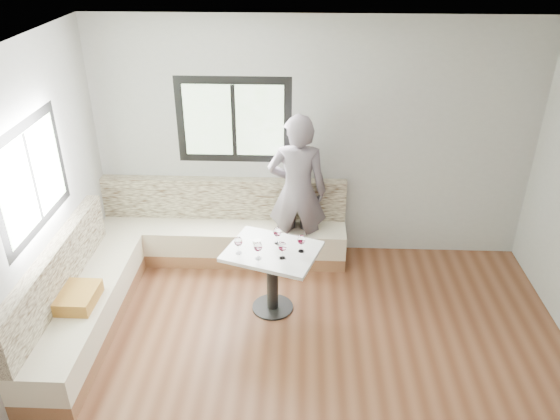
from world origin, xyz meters
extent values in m
cube|color=brown|center=(0.00, 0.00, 0.00)|extent=(5.00, 5.00, 0.01)
cube|color=white|center=(0.00, 0.00, 2.80)|extent=(5.00, 5.00, 0.01)
cube|color=#B7B7B2|center=(0.00, 2.50, 1.40)|extent=(5.00, 0.01, 2.80)
cube|color=black|center=(-0.90, 2.49, 1.65)|extent=(1.30, 0.02, 1.00)
cube|color=black|center=(-2.49, 0.90, 1.65)|extent=(0.02, 1.30, 1.00)
cube|color=#986340|center=(-1.05, 2.23, 0.08)|extent=(2.90, 0.55, 0.16)
cube|color=#F2E4C9|center=(-1.05, 2.23, 0.30)|extent=(2.90, 0.55, 0.29)
cube|color=beige|center=(-1.05, 2.43, 0.70)|extent=(2.90, 0.14, 0.50)
cube|color=#986340|center=(-2.23, 0.82, 0.08)|extent=(0.55, 2.25, 0.16)
cube|color=#F2E4C9|center=(-2.23, 0.82, 0.30)|extent=(0.55, 2.25, 0.29)
cube|color=beige|center=(-2.43, 0.82, 0.70)|extent=(0.14, 2.25, 0.50)
cube|color=#BE8338|center=(-2.25, 0.69, 0.52)|extent=(0.45, 0.45, 0.13)
cylinder|color=black|center=(-0.41, 1.26, 0.01)|extent=(0.43, 0.43, 0.02)
cylinder|color=black|center=(-0.41, 1.26, 0.34)|extent=(0.12, 0.12, 0.69)
cube|color=white|center=(-0.41, 1.26, 0.71)|extent=(1.06, 0.94, 0.04)
imported|color=slate|center=(-0.17, 2.19, 0.92)|extent=(0.68, 0.45, 1.84)
cylinder|color=white|center=(-0.57, 1.38, 0.75)|extent=(0.09, 0.09, 0.04)
sphere|color=black|center=(-0.56, 1.39, 0.76)|extent=(0.02, 0.02, 0.02)
sphere|color=black|center=(-0.58, 1.39, 0.76)|extent=(0.02, 0.02, 0.02)
sphere|color=black|center=(-0.57, 1.37, 0.76)|extent=(0.02, 0.02, 0.02)
cylinder|color=white|center=(-0.73, 1.19, 0.73)|extent=(0.06, 0.06, 0.01)
cylinder|color=white|center=(-0.73, 1.19, 0.77)|extent=(0.01, 0.01, 0.08)
ellipsoid|color=white|center=(-0.73, 1.19, 0.86)|extent=(0.08, 0.08, 0.10)
cylinder|color=#51051A|center=(-0.73, 1.19, 0.84)|extent=(0.06, 0.06, 0.02)
cylinder|color=white|center=(-0.53, 1.10, 0.73)|extent=(0.06, 0.06, 0.01)
cylinder|color=white|center=(-0.53, 1.10, 0.77)|extent=(0.01, 0.01, 0.08)
ellipsoid|color=white|center=(-0.53, 1.10, 0.86)|extent=(0.08, 0.08, 0.10)
cylinder|color=#51051A|center=(-0.53, 1.10, 0.84)|extent=(0.06, 0.06, 0.02)
cylinder|color=white|center=(-0.30, 1.12, 0.73)|extent=(0.06, 0.06, 0.01)
cylinder|color=white|center=(-0.30, 1.12, 0.77)|extent=(0.01, 0.01, 0.08)
ellipsoid|color=white|center=(-0.30, 1.12, 0.86)|extent=(0.08, 0.08, 0.10)
cylinder|color=#51051A|center=(-0.30, 1.12, 0.84)|extent=(0.06, 0.06, 0.02)
cylinder|color=white|center=(-0.36, 1.39, 0.73)|extent=(0.06, 0.06, 0.01)
cylinder|color=white|center=(-0.36, 1.39, 0.77)|extent=(0.01, 0.01, 0.08)
ellipsoid|color=white|center=(-0.36, 1.39, 0.86)|extent=(0.08, 0.08, 0.10)
cylinder|color=#51051A|center=(-0.36, 1.39, 0.84)|extent=(0.06, 0.06, 0.02)
cylinder|color=white|center=(-0.12, 1.25, 0.73)|extent=(0.06, 0.06, 0.01)
cylinder|color=white|center=(-0.12, 1.25, 0.77)|extent=(0.01, 0.01, 0.08)
ellipsoid|color=white|center=(-0.12, 1.25, 0.86)|extent=(0.08, 0.08, 0.10)
cylinder|color=#51051A|center=(-0.12, 1.25, 0.84)|extent=(0.06, 0.06, 0.02)
camera|label=1|loc=(-0.13, -3.34, 3.66)|focal=35.00mm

